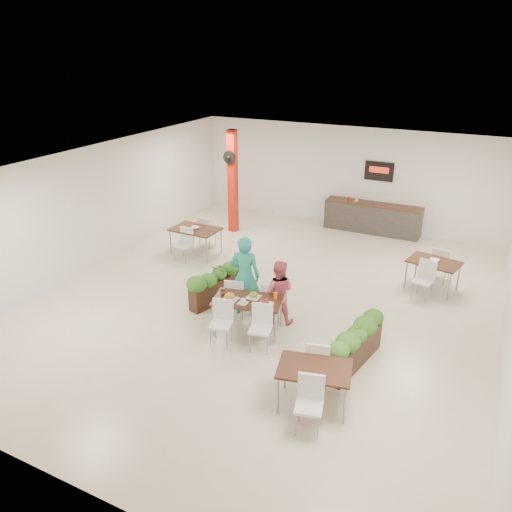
{
  "coord_description": "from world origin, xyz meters",
  "views": [
    {
      "loc": [
        4.36,
        -9.39,
        5.6
      ],
      "look_at": [
        -0.29,
        -0.04,
        1.1
      ],
      "focal_mm": 35.0,
      "sensor_mm": 36.0,
      "label": 1
    }
  ],
  "objects_px": {
    "diner_man": "(245,276)",
    "side_table_c": "(314,374)",
    "red_column": "(233,181)",
    "planter_left": "(219,281)",
    "side_table_b": "(433,266)",
    "planter_right": "(356,343)",
    "side_table_a": "(196,232)",
    "diner_woman": "(278,292)",
    "service_counter": "(372,217)",
    "main_table": "(247,304)"
  },
  "relations": [
    {
      "from": "diner_man",
      "to": "side_table_c",
      "type": "height_order",
      "value": "diner_man"
    },
    {
      "from": "red_column",
      "to": "diner_man",
      "type": "xyz_separation_m",
      "value": [
        2.79,
        -4.54,
        -0.72
      ]
    },
    {
      "from": "planter_left",
      "to": "side_table_c",
      "type": "xyz_separation_m",
      "value": [
        3.27,
        -2.53,
        0.13
      ]
    },
    {
      "from": "diner_man",
      "to": "planter_left",
      "type": "relative_size",
      "value": 1.05
    },
    {
      "from": "side_table_b",
      "to": "planter_left",
      "type": "bearing_deg",
      "value": -135.67
    },
    {
      "from": "diner_man",
      "to": "planter_right",
      "type": "bearing_deg",
      "value": 149.83
    },
    {
      "from": "diner_man",
      "to": "side_table_c",
      "type": "bearing_deg",
      "value": 123.94
    },
    {
      "from": "red_column",
      "to": "side_table_a",
      "type": "height_order",
      "value": "red_column"
    },
    {
      "from": "diner_woman",
      "to": "planter_left",
      "type": "height_order",
      "value": "diner_woman"
    },
    {
      "from": "diner_woman",
      "to": "side_table_c",
      "type": "distance_m",
      "value": 2.78
    },
    {
      "from": "red_column",
      "to": "planter_right",
      "type": "xyz_separation_m",
      "value": [
        5.54,
        -5.36,
        -1.16
      ]
    },
    {
      "from": "planter_right",
      "to": "side_table_c",
      "type": "relative_size",
      "value": 1.06
    },
    {
      "from": "service_counter",
      "to": "main_table",
      "type": "bearing_deg",
      "value": -96.57
    },
    {
      "from": "side_table_a",
      "to": "side_table_b",
      "type": "xyz_separation_m",
      "value": [
        6.38,
        0.63,
        -0.01
      ]
    },
    {
      "from": "main_table",
      "to": "red_column",
      "type": "bearing_deg",
      "value": 121.52
    },
    {
      "from": "main_table",
      "to": "planter_left",
      "type": "bearing_deg",
      "value": 141.98
    },
    {
      "from": "planter_right",
      "to": "diner_man",
      "type": "bearing_deg",
      "value": 163.37
    },
    {
      "from": "main_table",
      "to": "diner_woman",
      "type": "xyz_separation_m",
      "value": [
        0.41,
        0.66,
        0.08
      ]
    },
    {
      "from": "red_column",
      "to": "diner_woman",
      "type": "height_order",
      "value": "red_column"
    },
    {
      "from": "diner_woman",
      "to": "planter_right",
      "type": "relative_size",
      "value": 0.81
    },
    {
      "from": "red_column",
      "to": "side_table_b",
      "type": "relative_size",
      "value": 1.91
    },
    {
      "from": "side_table_b",
      "to": "side_table_c",
      "type": "bearing_deg",
      "value": -89.67
    },
    {
      "from": "side_table_a",
      "to": "diner_man",
      "type": "bearing_deg",
      "value": -39.02
    },
    {
      "from": "side_table_a",
      "to": "planter_right",
      "type": "bearing_deg",
      "value": -28.72
    },
    {
      "from": "red_column",
      "to": "side_table_a",
      "type": "xyz_separation_m",
      "value": [
        -0.06,
        -2.11,
        -1.0
      ]
    },
    {
      "from": "service_counter",
      "to": "main_table",
      "type": "height_order",
      "value": "service_counter"
    },
    {
      "from": "side_table_b",
      "to": "planter_right",
      "type": "bearing_deg",
      "value": -89.5
    },
    {
      "from": "side_table_c",
      "to": "red_column",
      "type": "bearing_deg",
      "value": 114.35
    },
    {
      "from": "service_counter",
      "to": "diner_woman",
      "type": "height_order",
      "value": "service_counter"
    },
    {
      "from": "main_table",
      "to": "side_table_a",
      "type": "height_order",
      "value": "same"
    },
    {
      "from": "diner_woman",
      "to": "side_table_c",
      "type": "relative_size",
      "value": 0.85
    },
    {
      "from": "red_column",
      "to": "side_table_c",
      "type": "bearing_deg",
      "value": -52.31
    },
    {
      "from": "side_table_a",
      "to": "red_column",
      "type": "bearing_deg",
      "value": 89.88
    },
    {
      "from": "main_table",
      "to": "diner_man",
      "type": "relative_size",
      "value": 1.01
    },
    {
      "from": "diner_woman",
      "to": "planter_left",
      "type": "relative_size",
      "value": 0.82
    },
    {
      "from": "red_column",
      "to": "service_counter",
      "type": "distance_m",
      "value": 4.56
    },
    {
      "from": "diner_man",
      "to": "diner_woman",
      "type": "xyz_separation_m",
      "value": [
        0.8,
        0.0,
        -0.21
      ]
    },
    {
      "from": "side_table_b",
      "to": "red_column",
      "type": "bearing_deg",
      "value": 178.83
    },
    {
      "from": "diner_man",
      "to": "side_table_a",
      "type": "bearing_deg",
      "value": -53.99
    },
    {
      "from": "planter_right",
      "to": "side_table_a",
      "type": "height_order",
      "value": "planter_right"
    },
    {
      "from": "planter_right",
      "to": "side_table_b",
      "type": "relative_size",
      "value": 1.06
    },
    {
      "from": "diner_woman",
      "to": "side_table_b",
      "type": "bearing_deg",
      "value": -145.36
    },
    {
      "from": "red_column",
      "to": "main_table",
      "type": "bearing_deg",
      "value": -58.48
    },
    {
      "from": "main_table",
      "to": "planter_right",
      "type": "height_order",
      "value": "planter_right"
    },
    {
      "from": "main_table",
      "to": "side_table_c",
      "type": "xyz_separation_m",
      "value": [
        2.05,
        -1.58,
        -0.01
      ]
    },
    {
      "from": "planter_left",
      "to": "diner_man",
      "type": "bearing_deg",
      "value": -19.71
    },
    {
      "from": "diner_woman",
      "to": "diner_man",
      "type": "bearing_deg",
      "value": -13.54
    },
    {
      "from": "side_table_c",
      "to": "planter_left",
      "type": "bearing_deg",
      "value": 128.87
    },
    {
      "from": "service_counter",
      "to": "main_table",
      "type": "distance_m",
      "value": 7.11
    },
    {
      "from": "diner_man",
      "to": "planter_left",
      "type": "xyz_separation_m",
      "value": [
        -0.83,
        0.3,
        -0.42
      ]
    }
  ]
}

